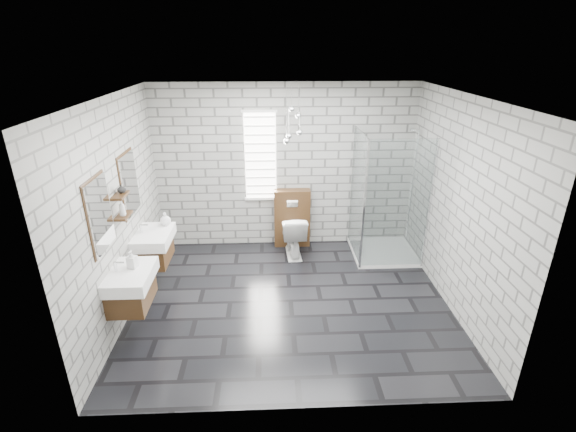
{
  "coord_description": "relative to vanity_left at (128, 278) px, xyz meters",
  "views": [
    {
      "loc": [
        -0.25,
        -4.77,
        3.28
      ],
      "look_at": [
        -0.02,
        0.35,
        1.11
      ],
      "focal_mm": 26.0,
      "sensor_mm": 36.0,
      "label": 1
    }
  ],
  "objects": [
    {
      "name": "window",
      "position": [
        1.51,
        2.35,
        0.79
      ],
      "size": [
        0.56,
        0.05,
        1.48
      ],
      "color": "white",
      "rests_on": "wall_back"
    },
    {
      "name": "shelf_upper",
      "position": [
        -0.12,
        0.52,
        0.82
      ],
      "size": [
        0.14,
        0.3,
        0.03
      ],
      "primitive_type": "cube",
      "color": "#452B15",
      "rests_on": "wall_left"
    },
    {
      "name": "floor",
      "position": [
        1.91,
        0.57,
        -0.77
      ],
      "size": [
        4.2,
        3.6,
        0.02
      ],
      "primitive_type": "cube",
      "color": "black",
      "rests_on": "ground"
    },
    {
      "name": "wall_front",
      "position": [
        1.91,
        -1.24,
        0.59
      ],
      "size": [
        4.2,
        0.02,
        2.7
      ],
      "primitive_type": "cube",
      "color": "#999A94",
      "rests_on": "floor"
    },
    {
      "name": "vanity_right",
      "position": [
        0.0,
        1.04,
        0.0
      ],
      "size": [
        0.47,
        0.7,
        1.57
      ],
      "color": "#452B15",
      "rests_on": "wall_left"
    },
    {
      "name": "flush_plate",
      "position": [
        2.02,
        2.16,
        0.04
      ],
      "size": [
        0.18,
        0.01,
        0.12
      ],
      "primitive_type": "cube",
      "color": "silver",
      "rests_on": "cistern_panel"
    },
    {
      "name": "wall_right",
      "position": [
        4.02,
        0.57,
        0.59
      ],
      "size": [
        0.02,
        3.6,
        2.7
      ],
      "primitive_type": "cube",
      "color": "#999A94",
      "rests_on": "floor"
    },
    {
      "name": "vanity_left",
      "position": [
        0.0,
        0.0,
        0.0
      ],
      "size": [
        0.47,
        0.7,
        1.57
      ],
      "color": "#452B15",
      "rests_on": "wall_left"
    },
    {
      "name": "ceiling",
      "position": [
        1.91,
        0.57,
        1.95
      ],
      "size": [
        4.2,
        3.6,
        0.02
      ],
      "primitive_type": "cube",
      "color": "white",
      "rests_on": "wall_back"
    },
    {
      "name": "pendant_cluster",
      "position": [
        2.01,
        1.94,
        1.35
      ],
      "size": [
        0.28,
        0.26,
        0.83
      ],
      "color": "silver",
      "rests_on": "ceiling"
    },
    {
      "name": "soap_bottle_c",
      "position": [
        -0.11,
        0.49,
        0.68
      ],
      "size": [
        0.08,
        0.08,
        0.2
      ],
      "primitive_type": "imported",
      "rotation": [
        0.0,
        0.0,
        0.03
      ],
      "color": "#B2B2B2",
      "rests_on": "shelf_lower"
    },
    {
      "name": "soap_bottle_b",
      "position": [
        0.16,
        1.28,
        0.19
      ],
      "size": [
        0.19,
        0.19,
        0.19
      ],
      "primitive_type": "imported",
      "rotation": [
        0.0,
        0.0,
        -0.34
      ],
      "color": "#B2B2B2",
      "rests_on": "vanity_right"
    },
    {
      "name": "soap_bottle_a",
      "position": [
        0.06,
        0.08,
        0.2
      ],
      "size": [
        0.12,
        0.12,
        0.22
      ],
      "primitive_type": "imported",
      "rotation": [
        0.0,
        0.0,
        -0.24
      ],
      "color": "#B2B2B2",
      "rests_on": "vanity_left"
    },
    {
      "name": "shelf_lower",
      "position": [
        -0.12,
        0.52,
        0.56
      ],
      "size": [
        0.14,
        0.3,
        0.03
      ],
      "primitive_type": "cube",
      "color": "#452B15",
      "rests_on": "wall_left"
    },
    {
      "name": "vase",
      "position": [
        -0.11,
        0.57,
        0.89
      ],
      "size": [
        0.11,
        0.11,
        0.1
      ],
      "primitive_type": "imported",
      "rotation": [
        0.0,
        0.0,
        -0.14
      ],
      "color": "#B2B2B2",
      "rests_on": "shelf_upper"
    },
    {
      "name": "wall_left",
      "position": [
        -0.2,
        0.57,
        0.59
      ],
      "size": [
        0.02,
        3.6,
        2.7
      ],
      "primitive_type": "cube",
      "color": "#999A94",
      "rests_on": "floor"
    },
    {
      "name": "toilet",
      "position": [
        2.02,
        1.92,
        -0.4
      ],
      "size": [
        0.43,
        0.71,
        0.7
      ],
      "primitive_type": "imported",
      "rotation": [
        0.0,
        0.0,
        3.2
      ],
      "color": "white",
      "rests_on": "floor"
    },
    {
      "name": "cistern_panel",
      "position": [
        2.02,
        2.27,
        -0.26
      ],
      "size": [
        0.6,
        0.2,
        1.0
      ],
      "primitive_type": "cube",
      "color": "#452B15",
      "rests_on": "floor"
    },
    {
      "name": "shower_enclosure",
      "position": [
        3.41,
        1.75,
        -0.25
      ],
      "size": [
        1.0,
        1.0,
        2.03
      ],
      "color": "white",
      "rests_on": "floor"
    },
    {
      "name": "wall_back",
      "position": [
        1.91,
        2.38,
        0.59
      ],
      "size": [
        4.2,
        0.02,
        2.7
      ],
      "primitive_type": "cube",
      "color": "#999A94",
      "rests_on": "floor"
    }
  ]
}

